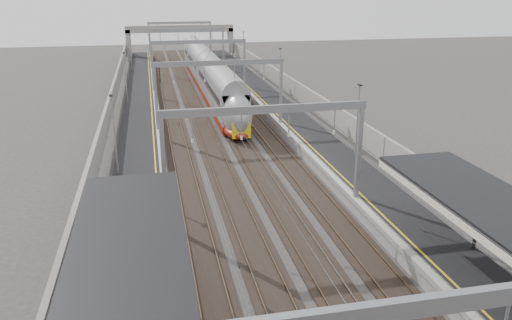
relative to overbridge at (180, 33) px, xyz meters
name	(u,v)px	position (x,y,z in m)	size (l,w,h in m)	color
platform_left	(141,127)	(-8.00, -55.00, -4.81)	(4.00, 120.00, 1.00)	black
platform_right	(288,119)	(8.00, -55.00, -4.81)	(4.00, 120.00, 1.00)	black
tracks	(217,127)	(0.00, -55.00, -5.26)	(11.40, 140.00, 0.20)	black
overhead_line	(208,62)	(0.00, -48.38, 0.83)	(13.00, 140.00, 6.60)	gray
overbridge	(180,33)	(0.00, 0.00, 0.00)	(22.00, 2.20, 6.90)	gray
wall_left	(109,118)	(-11.20, -55.00, -3.71)	(0.30, 120.00, 3.20)	gray
wall_right	(316,108)	(11.20, -55.00, -3.71)	(0.30, 120.00, 3.20)	gray
train	(210,78)	(1.50, -37.12, -3.09)	(2.88, 52.50, 4.55)	maroon
signal_green	(159,68)	(-5.20, -27.20, -2.89)	(0.32, 0.32, 3.48)	black
signal_red_near	(219,73)	(3.20, -34.25, -2.89)	(0.32, 0.32, 3.48)	black
signal_red_far	(227,66)	(5.40, -27.85, -2.89)	(0.32, 0.32, 3.48)	black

